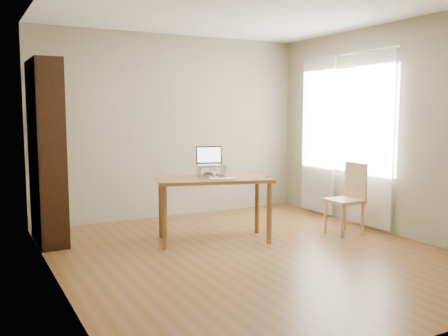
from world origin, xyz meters
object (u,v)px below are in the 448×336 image
Objects in this scene: laptop at (209,161)px; chair at (349,196)px; keyboard at (223,179)px; cat at (207,172)px; desk at (214,187)px; bookshelf at (47,152)px.

laptop is 0.41× the size of chair.
keyboard is 0.34m from cat.
cat is (-0.03, -0.02, -0.13)m from laptop.
laptop reaches higher than desk.
laptop reaches higher than keyboard.
bookshelf is 2.05m from keyboard.
chair is at bearing 0.72° from desk.
bookshelf is 1.96m from desk.
chair is at bearing -3.52° from laptop.
laptop is 0.40m from keyboard.
desk is at bearing 164.25° from chair.
keyboard is at bearing -72.62° from desk.
keyboard is 1.68m from chair.
chair is (3.36, -1.32, -0.58)m from bookshelf.
desk is at bearing -26.22° from bookshelf.
laptop is at bearing 44.04° from cat.
chair is (1.64, -0.47, -0.17)m from desk.
bookshelf is 1.86m from cat.
laptop is 1.81m from chair.
keyboard is at bearing 171.56° from chair.
bookshelf is at bearing 165.42° from keyboard.
cat is 0.53× the size of chair.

